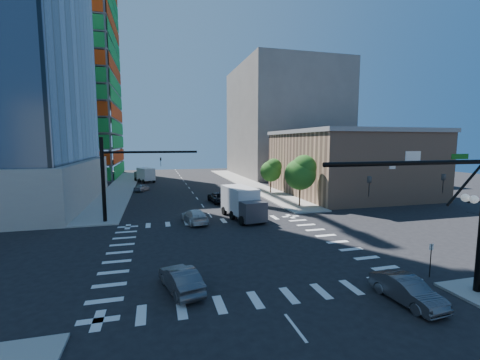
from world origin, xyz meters
name	(u,v)px	position (x,y,z in m)	size (l,w,h in m)	color
ground	(234,247)	(0.00, 0.00, 0.00)	(160.00, 160.00, 0.00)	black
road_markings	(234,247)	(0.00, 0.00, 0.01)	(20.00, 20.00, 0.01)	silver
sidewalk_ne	(246,183)	(12.50, 40.00, 0.07)	(5.00, 60.00, 0.15)	gray
sidewalk_nw	(122,187)	(-12.50, 40.00, 0.07)	(5.00, 60.00, 0.15)	gray
construction_building	(60,75)	(-27.41, 61.93, 24.61)	(25.16, 34.50, 70.60)	gray
commercial_building	(348,162)	(25.00, 22.00, 5.31)	(20.50, 22.50, 10.60)	tan
bg_building_ne	(284,122)	(27.00, 55.00, 14.00)	(24.00, 30.00, 28.00)	#625C58
signal_mast_se	(472,208)	(10.60, -11.50, 5.01)	(10.51, 2.48, 9.00)	black
signal_mast_nw	(118,172)	(-10.00, 11.50, 5.49)	(10.20, 0.40, 9.00)	black
tree_south	(301,172)	(12.63, 13.90, 4.69)	(4.16, 4.16, 6.82)	#382316
tree_north	(272,170)	(12.93, 25.90, 3.99)	(3.54, 3.52, 5.78)	#382316
no_parking_sign	(431,256)	(10.70, -9.00, 1.38)	(0.30, 0.06, 2.20)	black
car_nb_right	(407,290)	(6.80, -11.35, 0.70)	(1.47, 4.23, 1.39)	#4A4B4F
car_nb_far	(219,198)	(2.63, 19.53, 0.70)	(2.31, 5.01, 1.39)	black
car_sb_near	(195,216)	(-2.17, 8.88, 0.73)	(2.04, 5.01, 1.45)	silver
car_sb_mid	(142,188)	(-8.50, 33.87, 0.65)	(1.54, 3.82, 1.30)	#94959B
car_sb_cross	(181,279)	(-4.87, -6.85, 0.71)	(1.50, 4.31, 1.42)	#4B4C50
box_truck_near	(243,206)	(3.34, 9.18, 1.55)	(3.77, 7.02, 3.50)	black
box_truck_far	(144,176)	(-8.50, 47.68, 1.38)	(4.63, 6.44, 3.11)	black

